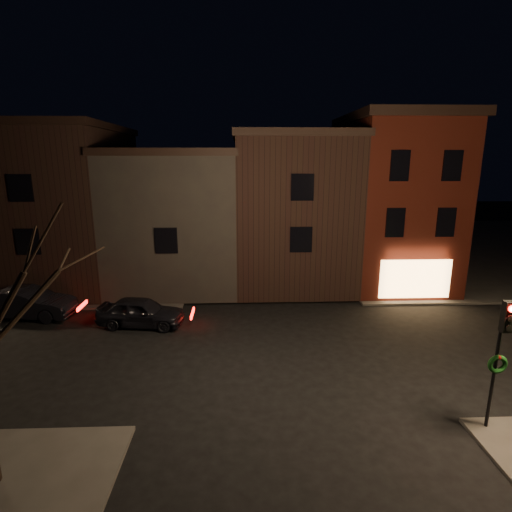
{
  "coord_description": "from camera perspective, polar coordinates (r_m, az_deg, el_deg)",
  "views": [
    {
      "loc": [
        -1.75,
        -15.62,
        7.96
      ],
      "look_at": [
        -1.0,
        3.92,
        3.2
      ],
      "focal_mm": 28.0,
      "sensor_mm": 36.0,
      "label": 1
    }
  ],
  "objects": [
    {
      "name": "ground",
      "position": [
        17.62,
        3.84,
        -13.21
      ],
      "size": [
        120.0,
        120.0,
        0.0
      ],
      "primitive_type": "plane",
      "color": "black",
      "rests_on": "ground"
    },
    {
      "name": "sidewalk_far_right",
      "position": [
        42.48,
        28.66,
        1.27
      ],
      "size": [
        30.0,
        30.0,
        0.12
      ],
      "primitive_type": "cube",
      "color": "#2D2B28",
      "rests_on": "ground"
    },
    {
      "name": "sidewalk_far_left",
      "position": [
        40.8,
        -28.73,
        0.81
      ],
      "size": [
        30.0,
        30.0,
        0.12
      ],
      "primitive_type": "cube",
      "color": "#2D2B28",
      "rests_on": "ground"
    },
    {
      "name": "corner_building",
      "position": [
        27.05,
        19.11,
        7.51
      ],
      "size": [
        6.5,
        8.5,
        10.5
      ],
      "color": "#4D160D",
      "rests_on": "ground"
    },
    {
      "name": "row_building_a",
      "position": [
        26.51,
        4.89,
        6.86
      ],
      "size": [
        7.3,
        10.3,
        9.4
      ],
      "color": "black",
      "rests_on": "ground"
    },
    {
      "name": "row_building_b",
      "position": [
        26.67,
        -10.86,
        5.62
      ],
      "size": [
        7.8,
        10.3,
        8.4
      ],
      "color": "black",
      "rests_on": "ground"
    },
    {
      "name": "row_building_c",
      "position": [
        28.59,
        -25.54,
        6.58
      ],
      "size": [
        7.3,
        10.3,
        9.9
      ],
      "color": "black",
      "rests_on": "ground"
    },
    {
      "name": "traffic_signal",
      "position": [
        13.52,
        31.59,
        -10.87
      ],
      "size": [
        0.58,
        0.38,
        4.05
      ],
      "color": "black",
      "rests_on": "sidewalk_near_right"
    },
    {
      "name": "parked_car_a",
      "position": [
        20.42,
        -16.11,
        -7.68
      ],
      "size": [
        4.37,
        2.21,
        1.42
      ],
      "primitive_type": "imported",
      "rotation": [
        0.0,
        0.0,
        1.44
      ],
      "color": "black",
      "rests_on": "ground"
    },
    {
      "name": "parked_car_b",
      "position": [
        23.67,
        -29.84,
        -5.86
      ],
      "size": [
        4.89,
        2.13,
        1.56
      ],
      "primitive_type": "imported",
      "rotation": [
        0.0,
        0.0,
        1.47
      ],
      "color": "black",
      "rests_on": "ground"
    }
  ]
}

